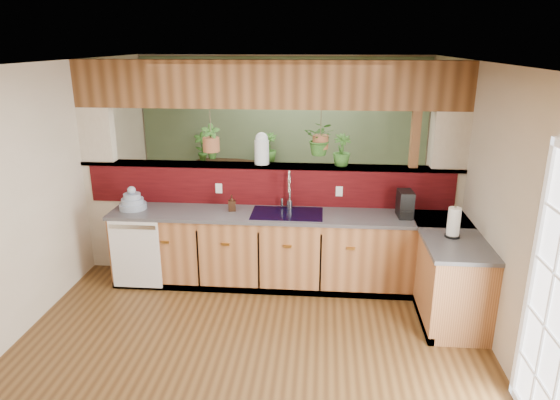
# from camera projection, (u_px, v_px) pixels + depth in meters

# --- Properties ---
(ground) EXTENTS (4.60, 7.00, 0.01)m
(ground) POSITION_uv_depth(u_px,v_px,m) (256.00, 326.00, 5.13)
(ground) COLOR #533619
(ground) RESTS_ON ground
(ceiling) EXTENTS (4.60, 7.00, 0.01)m
(ceiling) POSITION_uv_depth(u_px,v_px,m) (251.00, 65.00, 4.34)
(ceiling) COLOR brown
(ceiling) RESTS_ON ground
(wall_back) EXTENTS (4.60, 0.02, 2.60)m
(wall_back) POSITION_uv_depth(u_px,v_px,m) (283.00, 138.00, 8.05)
(wall_back) COLOR beige
(wall_back) RESTS_ON ground
(wall_left) EXTENTS (0.02, 7.00, 2.60)m
(wall_left) POSITION_uv_depth(u_px,v_px,m) (23.00, 200.00, 4.92)
(wall_left) COLOR beige
(wall_left) RESTS_ON ground
(wall_right) EXTENTS (0.02, 7.00, 2.60)m
(wall_right) POSITION_uv_depth(u_px,v_px,m) (503.00, 214.00, 4.55)
(wall_right) COLOR beige
(wall_right) RESTS_ON ground
(pass_through_partition) EXTENTS (4.60, 0.21, 2.60)m
(pass_through_partition) POSITION_uv_depth(u_px,v_px,m) (271.00, 180.00, 6.04)
(pass_through_partition) COLOR beige
(pass_through_partition) RESTS_ON ground
(pass_through_ledge) EXTENTS (4.60, 0.21, 0.04)m
(pass_through_ledge) POSITION_uv_depth(u_px,v_px,m) (269.00, 166.00, 5.99)
(pass_through_ledge) COLOR brown
(pass_through_ledge) RESTS_ON ground
(header_beam) EXTENTS (4.60, 0.15, 0.55)m
(header_beam) POSITION_uv_depth(u_px,v_px,m) (268.00, 85.00, 5.70)
(header_beam) COLOR brown
(header_beam) RESTS_ON ground
(sage_backwall) EXTENTS (4.55, 0.02, 2.55)m
(sage_backwall) POSITION_uv_depth(u_px,v_px,m) (283.00, 138.00, 8.04)
(sage_backwall) COLOR #566C4A
(sage_backwall) RESTS_ON ground
(countertop) EXTENTS (4.14, 1.52, 0.90)m
(countertop) POSITION_uv_depth(u_px,v_px,m) (337.00, 255.00, 5.75)
(countertop) COLOR #955C33
(countertop) RESTS_ON ground
(dishwasher) EXTENTS (0.58, 0.03, 0.82)m
(dishwasher) POSITION_uv_depth(u_px,v_px,m) (135.00, 254.00, 5.74)
(dishwasher) COLOR white
(dishwasher) RESTS_ON ground
(navy_sink) EXTENTS (0.82, 0.50, 0.18)m
(navy_sink) POSITION_uv_depth(u_px,v_px,m) (287.00, 220.00, 5.78)
(navy_sink) COLOR black
(navy_sink) RESTS_ON countertop
(french_door) EXTENTS (0.06, 1.02, 2.16)m
(french_door) POSITION_uv_depth(u_px,v_px,m) (559.00, 311.00, 3.39)
(french_door) COLOR white
(french_door) RESTS_ON ground
(faucet) EXTENTS (0.21, 0.21, 0.48)m
(faucet) POSITION_uv_depth(u_px,v_px,m) (289.00, 189.00, 5.83)
(faucet) COLOR #B7B7B2
(faucet) RESTS_ON countertop
(dish_stack) EXTENTS (0.32, 0.32, 0.28)m
(dish_stack) POSITION_uv_depth(u_px,v_px,m) (133.00, 202.00, 5.89)
(dish_stack) COLOR #8998B1
(dish_stack) RESTS_ON countertop
(soap_dispenser) EXTENTS (0.10, 0.10, 0.19)m
(soap_dispenser) POSITION_uv_depth(u_px,v_px,m) (232.00, 203.00, 5.83)
(soap_dispenser) COLOR #3B2315
(soap_dispenser) RESTS_ON countertop
(coffee_maker) EXTENTS (0.16, 0.27, 0.30)m
(coffee_maker) POSITION_uv_depth(u_px,v_px,m) (405.00, 205.00, 5.62)
(coffee_maker) COLOR black
(coffee_maker) RESTS_ON countertop
(paper_towel) EXTENTS (0.15, 0.15, 0.33)m
(paper_towel) POSITION_uv_depth(u_px,v_px,m) (454.00, 223.00, 5.03)
(paper_towel) COLOR black
(paper_towel) RESTS_ON countertop
(glass_jar) EXTENTS (0.17, 0.17, 0.38)m
(glass_jar) POSITION_uv_depth(u_px,v_px,m) (262.00, 148.00, 5.93)
(glass_jar) COLOR silver
(glass_jar) RESTS_ON pass_through_ledge
(ledge_plant_right) EXTENTS (0.25, 0.25, 0.38)m
(ledge_plant_right) POSITION_uv_depth(u_px,v_px,m) (342.00, 150.00, 5.86)
(ledge_plant_right) COLOR #2D5D20
(ledge_plant_right) RESTS_ON pass_through_ledge
(hanging_plant_a) EXTENTS (0.26, 0.21, 0.55)m
(hanging_plant_a) POSITION_uv_depth(u_px,v_px,m) (211.00, 130.00, 5.92)
(hanging_plant_a) COLOR brown
(hanging_plant_a) RESTS_ON header_beam
(hanging_plant_b) EXTENTS (0.42, 0.39, 0.52)m
(hanging_plant_b) POSITION_uv_depth(u_px,v_px,m) (321.00, 124.00, 5.79)
(hanging_plant_b) COLOR brown
(hanging_plant_b) RESTS_ON header_beam
(shelving_console) EXTENTS (1.42, 0.81, 0.92)m
(shelving_console) POSITION_uv_depth(u_px,v_px,m) (239.00, 189.00, 8.12)
(shelving_console) COLOR black
(shelving_console) RESTS_ON ground
(shelf_plant_a) EXTENTS (0.25, 0.18, 0.47)m
(shelf_plant_a) POSITION_uv_depth(u_px,v_px,m) (202.00, 147.00, 7.96)
(shelf_plant_a) COLOR #2D5D20
(shelf_plant_a) RESTS_ON shelving_console
(shelf_plant_b) EXTENTS (0.31, 0.31, 0.47)m
(shelf_plant_b) POSITION_uv_depth(u_px,v_px,m) (269.00, 148.00, 7.87)
(shelf_plant_b) COLOR #2D5D20
(shelf_plant_b) RESTS_ON shelving_console
(floor_plant) EXTENTS (0.78, 0.72, 0.72)m
(floor_plant) POSITION_uv_depth(u_px,v_px,m) (357.00, 217.00, 7.26)
(floor_plant) COLOR #2D5D20
(floor_plant) RESTS_ON ground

